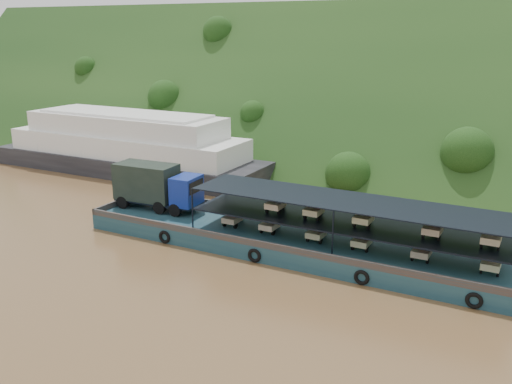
% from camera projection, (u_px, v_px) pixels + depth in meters
% --- Properties ---
extents(ground, '(160.00, 160.00, 0.00)m').
position_uv_depth(ground, '(260.00, 244.00, 44.76)').
color(ground, brown).
rests_on(ground, ground).
extents(hillside, '(140.00, 39.60, 39.60)m').
position_uv_depth(hillside, '(387.00, 156.00, 75.27)').
color(hillside, '#163513').
rests_on(hillside, ground).
extents(cargo_barge, '(35.00, 7.18, 5.09)m').
position_uv_depth(cargo_barge, '(279.00, 231.00, 43.78)').
color(cargo_barge, '#133344').
rests_on(cargo_barge, ground).
extents(passenger_ferry, '(34.61, 8.91, 7.00)m').
position_uv_depth(passenger_ferry, '(127.00, 146.00, 66.64)').
color(passenger_ferry, black).
rests_on(passenger_ferry, ground).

